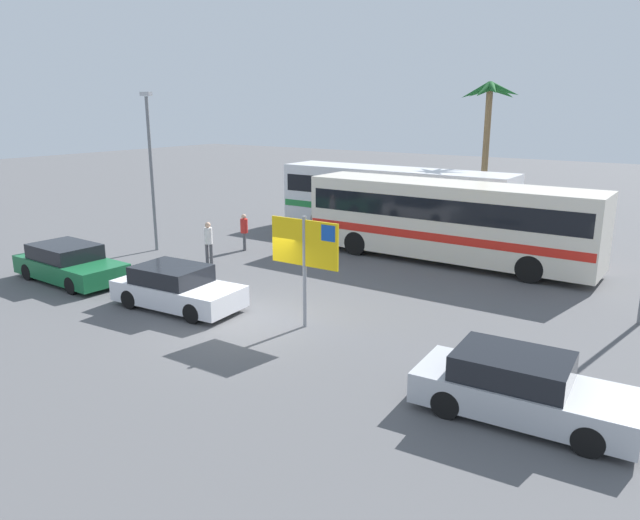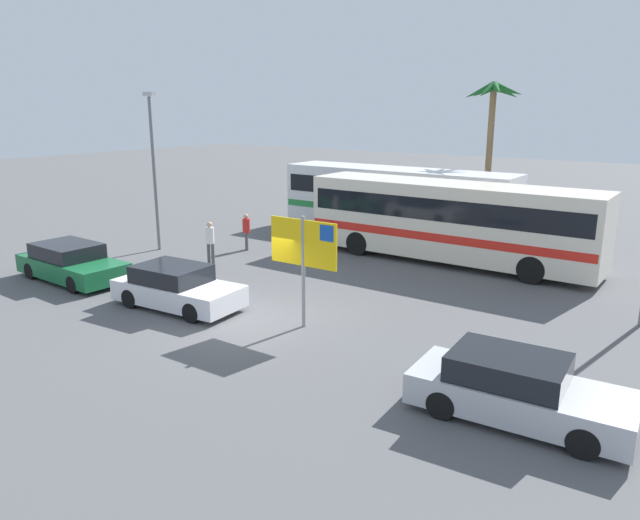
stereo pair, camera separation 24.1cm
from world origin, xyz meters
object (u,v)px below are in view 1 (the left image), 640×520
at_px(car_white, 177,288).
at_px(pedestrian_near_sign, 208,239).
at_px(bus_rear_coach, 394,197).
at_px(car_silver, 520,388).
at_px(bus_front_coach, 449,218).
at_px(ferry_sign, 306,248).
at_px(car_green, 69,264).
at_px(pedestrian_crossing_lot, 244,229).

xyz_separation_m(car_white, pedestrian_near_sign, (-2.96, 4.37, 0.36)).
bearing_deg(bus_rear_coach, car_silver, -54.15).
bearing_deg(bus_front_coach, car_white, -114.81).
bearing_deg(ferry_sign, bus_front_coach, 87.03).
relative_size(bus_rear_coach, pedestrian_near_sign, 6.86).
distance_m(car_green, pedestrian_crossing_lot, 7.37).
distance_m(ferry_sign, pedestrian_crossing_lot, 9.80).
height_order(bus_front_coach, car_green, bus_front_coach).
relative_size(bus_rear_coach, car_silver, 2.65).
distance_m(bus_rear_coach, pedestrian_crossing_lot, 7.80).
distance_m(car_white, pedestrian_near_sign, 5.29).
height_order(car_white, car_green, same).
relative_size(bus_front_coach, ferry_sign, 3.62).
bearing_deg(pedestrian_near_sign, car_white, -165.65).
relative_size(car_green, pedestrian_crossing_lot, 2.87).
relative_size(ferry_sign, car_green, 0.70).
height_order(car_white, pedestrian_crossing_lot, pedestrian_crossing_lot).
bearing_deg(car_silver, ferry_sign, 161.99).
bearing_deg(bus_front_coach, car_green, -134.43).
distance_m(bus_rear_coach, pedestrian_near_sign, 9.96).
bearing_deg(bus_front_coach, pedestrian_near_sign, -143.15).
height_order(bus_front_coach, car_white, bus_front_coach).
height_order(ferry_sign, pedestrian_crossing_lot, ferry_sign).
distance_m(ferry_sign, car_silver, 6.91).
bearing_deg(pedestrian_crossing_lot, car_silver, 111.99).
bearing_deg(car_green, bus_front_coach, 47.56).
relative_size(bus_front_coach, car_green, 2.53).
height_order(ferry_sign, car_white, ferry_sign).
distance_m(car_white, car_silver, 10.81).
bearing_deg(car_white, pedestrian_near_sign, 119.73).
distance_m(pedestrian_near_sign, pedestrian_crossing_lot, 2.57).
bearing_deg(pedestrian_near_sign, bus_front_coach, -72.88).
xyz_separation_m(car_silver, pedestrian_crossing_lot, (-14.13, 7.65, 0.30)).
distance_m(car_silver, pedestrian_near_sign, 14.66).
height_order(car_silver, car_green, same).
height_order(bus_rear_coach, ferry_sign, ferry_sign).
height_order(pedestrian_near_sign, pedestrian_crossing_lot, pedestrian_near_sign).
height_order(car_green, pedestrian_near_sign, pedestrian_near_sign).
xyz_separation_m(bus_front_coach, car_silver, (6.12, -10.82, -1.15)).
relative_size(bus_rear_coach, car_white, 2.73).
bearing_deg(ferry_sign, pedestrian_crossing_lot, 141.25).
bearing_deg(car_white, car_green, 177.39).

